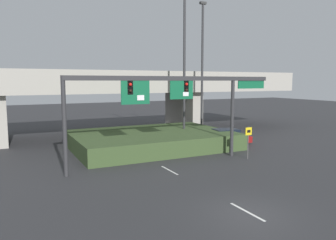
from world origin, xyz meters
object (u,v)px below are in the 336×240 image
object	(u,v)px
parked_sedan_near_right	(227,137)
speed_limit_sign	(248,138)
highway_light_pole_far	(202,67)
signal_gantry	(172,93)
highway_light_pole_near	(184,59)

from	to	relation	value
parked_sedan_near_right	speed_limit_sign	bearing A→B (deg)	-103.79
parked_sedan_near_right	highway_light_pole_far	bearing A→B (deg)	97.38
signal_gantry	parked_sedan_near_right	xyz separation A→B (m)	(8.12, 4.14, -4.52)
speed_limit_sign	parked_sedan_near_right	world-z (taller)	speed_limit_sign
signal_gantry	speed_limit_sign	xyz separation A→B (m)	(5.91, -1.51, -3.54)
signal_gantry	highway_light_pole_near	distance (m)	8.66
speed_limit_sign	parked_sedan_near_right	xyz separation A→B (m)	(2.21, 5.66, -0.98)
speed_limit_sign	highway_light_pole_far	bearing A→B (deg)	77.72
speed_limit_sign	highway_light_pole_far	xyz separation A→B (m)	(2.22, 10.20, 5.84)
speed_limit_sign	highway_light_pole_near	world-z (taller)	highway_light_pole_near
signal_gantry	highway_light_pole_far	bearing A→B (deg)	46.88
speed_limit_sign	highway_light_pole_near	distance (m)	10.46
signal_gantry	highway_light_pole_far	size ratio (longest dim) A/B	1.16
signal_gantry	parked_sedan_near_right	distance (m)	10.17
highway_light_pole_near	parked_sedan_near_right	world-z (taller)	highway_light_pole_near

